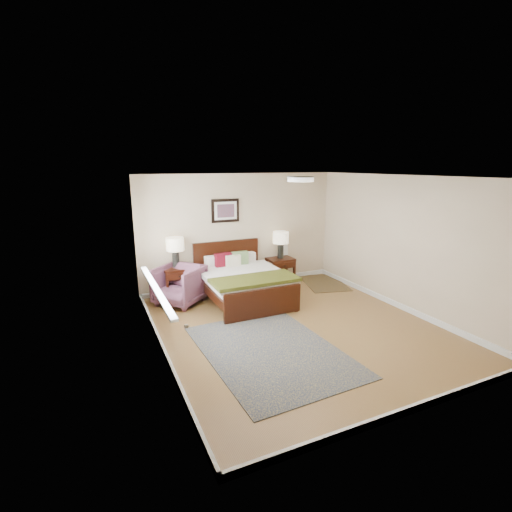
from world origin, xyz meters
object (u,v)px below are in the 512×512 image
object	(u,v)px
nightstand_left	(177,274)
lamp_left	(175,247)
bed	(242,277)
nightstand_right	(281,267)
armchair	(179,285)
lamp_right	(281,240)
rug_persian	(270,350)

from	to	relation	value
nightstand_left	lamp_left	xyz separation A→B (m)	(-0.00, 0.02, 0.56)
bed	nightstand_left	bearing A→B (deg)	148.71
nightstand_right	lamp_left	world-z (taller)	lamp_left
lamp_left	armchair	distance (m)	0.79
lamp_right	rug_persian	size ratio (longest dim) A/B	0.23
nightstand_left	armchair	distance (m)	0.39
lamp_left	armchair	world-z (taller)	lamp_left
lamp_left	rug_persian	bearing A→B (deg)	-75.54
nightstand_left	nightstand_right	xyz separation A→B (m)	(2.41, 0.01, -0.15)
armchair	bed	bearing A→B (deg)	33.16
rug_persian	armchair	bearing A→B (deg)	105.08
lamp_right	armchair	xyz separation A→B (m)	(-2.45, -0.38, -0.63)
bed	rug_persian	distance (m)	2.21
nightstand_right	bed	bearing A→B (deg)	-150.34
armchair	rug_persian	world-z (taller)	armchair
bed	armchair	world-z (taller)	bed
nightstand_left	lamp_left	distance (m)	0.56
nightstand_left	nightstand_right	world-z (taller)	nightstand_left
nightstand_right	rug_persian	bearing A→B (deg)	-120.68
bed	rug_persian	world-z (taller)	bed
bed	lamp_left	world-z (taller)	lamp_left
armchair	nightstand_right	bearing A→B (deg)	57.74
bed	armchair	xyz separation A→B (m)	(-1.20, 0.34, -0.10)
nightstand_left	lamp_left	size ratio (longest dim) A/B	1.06
nightstand_left	lamp_right	world-z (taller)	lamp_right
nightstand_right	armchair	xyz separation A→B (m)	(-2.45, -0.37, 0.02)
bed	lamp_left	bearing A→B (deg)	147.93
lamp_left	rug_persian	distance (m)	3.12
nightstand_left	nightstand_right	distance (m)	2.41
bed	nightstand_left	xyz separation A→B (m)	(-1.16, 0.70, 0.03)
nightstand_right	armchair	bearing A→B (deg)	-171.48
lamp_right	armchair	bearing A→B (deg)	-171.15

